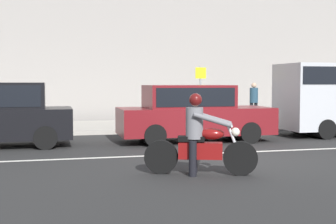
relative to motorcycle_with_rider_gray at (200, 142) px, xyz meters
name	(u,v)px	position (x,y,z in m)	size (l,w,h in m)	color
ground_plane	(243,158)	(1.62, 1.61, -0.65)	(80.00, 80.00, 0.00)	#262626
sidewalk_slab	(164,125)	(1.62, 9.61, -0.58)	(40.00, 4.40, 0.14)	#A8A399
building_facade	(147,15)	(1.62, 13.01, 4.29)	(40.00, 1.40, 9.88)	gray
lane_marking_stripe	(203,154)	(0.92, 2.51, -0.64)	(18.00, 0.14, 0.01)	silver
motorcycle_with_rider_gray	(200,142)	(0.00, 0.00, 0.00)	(2.12, 0.97, 1.59)	black
parked_sedan_maroon	(193,113)	(1.36, 4.86, 0.24)	(4.64, 1.82, 1.72)	maroon
parked_hatchback_black	(1,114)	(-4.16, 5.04, 0.29)	(3.85, 1.76, 1.80)	black
street_sign_post	(200,89)	(3.01, 9.15, 0.89)	(0.44, 0.08, 2.29)	gray
pedestrian_bystander	(254,99)	(5.30, 9.08, 0.45)	(0.34, 0.34, 1.65)	black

